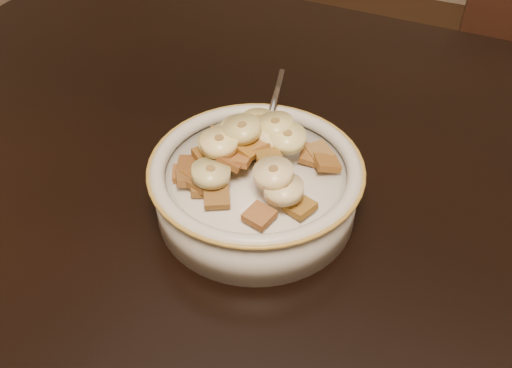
% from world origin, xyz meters
% --- Properties ---
extents(table, '(1.42, 0.93, 0.04)m').
position_xyz_m(table, '(0.00, 0.00, 0.73)').
color(table, black).
rests_on(table, floor).
extents(cereal_bowl, '(0.17, 0.17, 0.04)m').
position_xyz_m(cereal_bowl, '(-0.20, 0.04, 0.77)').
color(cereal_bowl, beige).
rests_on(cereal_bowl, table).
extents(milk, '(0.14, 0.14, 0.00)m').
position_xyz_m(milk, '(-0.20, 0.04, 0.79)').
color(milk, silver).
rests_on(milk, cereal_bowl).
extents(spoon, '(0.04, 0.05, 0.01)m').
position_xyz_m(spoon, '(-0.21, 0.07, 0.80)').
color(spoon, '#B5B5B5').
rests_on(spoon, cereal_bowl).
extents(cereal_square_0, '(0.03, 0.03, 0.01)m').
position_xyz_m(cereal_square_0, '(-0.19, 0.04, 0.82)').
color(cereal_square_0, olive).
rests_on(cereal_square_0, milk).
extents(cereal_square_1, '(0.03, 0.03, 0.01)m').
position_xyz_m(cereal_square_1, '(-0.24, 0.01, 0.80)').
color(cereal_square_1, brown).
rests_on(cereal_square_1, milk).
extents(cereal_square_2, '(0.03, 0.03, 0.01)m').
position_xyz_m(cereal_square_2, '(-0.24, 0.07, 0.80)').
color(cereal_square_2, brown).
rests_on(cereal_square_2, milk).
extents(cereal_square_3, '(0.03, 0.03, 0.01)m').
position_xyz_m(cereal_square_3, '(-0.21, 0.04, 0.82)').
color(cereal_square_3, '#8C5F18').
rests_on(cereal_square_3, milk).
extents(cereal_square_4, '(0.03, 0.03, 0.01)m').
position_xyz_m(cereal_square_4, '(-0.15, 0.07, 0.80)').
color(cereal_square_4, brown).
rests_on(cereal_square_4, milk).
extents(cereal_square_5, '(0.02, 0.02, 0.01)m').
position_xyz_m(cereal_square_5, '(-0.24, 0.08, 0.80)').
color(cereal_square_5, brown).
rests_on(cereal_square_5, milk).
extents(cereal_square_6, '(0.03, 0.03, 0.01)m').
position_xyz_m(cereal_square_6, '(-0.21, -0.01, 0.80)').
color(cereal_square_6, brown).
rests_on(cereal_square_6, milk).
extents(cereal_square_7, '(0.03, 0.03, 0.01)m').
position_xyz_m(cereal_square_7, '(-0.25, 0.07, 0.80)').
color(cereal_square_7, brown).
rests_on(cereal_square_7, milk).
extents(cereal_square_8, '(0.02, 0.02, 0.01)m').
position_xyz_m(cereal_square_8, '(-0.16, 0.07, 0.80)').
color(cereal_square_8, brown).
rests_on(cereal_square_8, milk).
extents(cereal_square_9, '(0.02, 0.02, 0.01)m').
position_xyz_m(cereal_square_9, '(-0.21, 0.03, 0.81)').
color(cereal_square_9, brown).
rests_on(cereal_square_9, milk).
extents(cereal_square_10, '(0.03, 0.03, 0.01)m').
position_xyz_m(cereal_square_10, '(-0.23, 0.00, 0.80)').
color(cereal_square_10, brown).
rests_on(cereal_square_10, milk).
extents(cereal_square_11, '(0.03, 0.03, 0.01)m').
position_xyz_m(cereal_square_11, '(-0.22, 0.06, 0.81)').
color(cereal_square_11, '#92561A').
rests_on(cereal_square_11, milk).
extents(cereal_square_12, '(0.03, 0.03, 0.01)m').
position_xyz_m(cereal_square_12, '(-0.20, 0.05, 0.82)').
color(cereal_square_12, olive).
rests_on(cereal_square_12, milk).
extents(cereal_square_13, '(0.03, 0.03, 0.01)m').
position_xyz_m(cereal_square_13, '(-0.24, 0.01, 0.80)').
color(cereal_square_13, brown).
rests_on(cereal_square_13, milk).
extents(cereal_square_14, '(0.03, 0.03, 0.01)m').
position_xyz_m(cereal_square_14, '(-0.23, 0.00, 0.80)').
color(cereal_square_14, brown).
rests_on(cereal_square_14, milk).
extents(cereal_square_15, '(0.03, 0.03, 0.01)m').
position_xyz_m(cereal_square_15, '(-0.25, 0.02, 0.80)').
color(cereal_square_15, brown).
rests_on(cereal_square_15, milk).
extents(cereal_square_16, '(0.02, 0.02, 0.01)m').
position_xyz_m(cereal_square_16, '(-0.20, 0.09, 0.80)').
color(cereal_square_16, brown).
rests_on(cereal_square_16, milk).
extents(cereal_square_17, '(0.03, 0.03, 0.01)m').
position_xyz_m(cereal_square_17, '(-0.25, 0.01, 0.80)').
color(cereal_square_17, brown).
rests_on(cereal_square_17, milk).
extents(cereal_square_18, '(0.03, 0.03, 0.01)m').
position_xyz_m(cereal_square_18, '(-0.24, 0.03, 0.80)').
color(cereal_square_18, brown).
rests_on(cereal_square_18, milk).
extents(cereal_square_19, '(0.03, 0.03, 0.01)m').
position_xyz_m(cereal_square_19, '(-0.15, 0.01, 0.80)').
color(cereal_square_19, brown).
rests_on(cereal_square_19, milk).
extents(cereal_square_20, '(0.03, 0.03, 0.01)m').
position_xyz_m(cereal_square_20, '(-0.16, 0.08, 0.80)').
color(cereal_square_20, olive).
rests_on(cereal_square_20, milk).
extents(cereal_square_21, '(0.02, 0.02, 0.01)m').
position_xyz_m(cereal_square_21, '(-0.21, 0.03, 0.81)').
color(cereal_square_21, '#945726').
rests_on(cereal_square_21, milk).
extents(cereal_square_22, '(0.02, 0.02, 0.01)m').
position_xyz_m(cereal_square_22, '(-0.18, -0.01, 0.80)').
color(cereal_square_22, brown).
rests_on(cereal_square_22, milk).
extents(cereal_square_23, '(0.03, 0.03, 0.01)m').
position_xyz_m(cereal_square_23, '(-0.24, 0.01, 0.80)').
color(cereal_square_23, brown).
rests_on(cereal_square_23, milk).
extents(banana_slice_0, '(0.04, 0.04, 0.01)m').
position_xyz_m(banana_slice_0, '(-0.19, 0.06, 0.82)').
color(banana_slice_0, '#F6E09C').
rests_on(banana_slice_0, milk).
extents(banana_slice_1, '(0.04, 0.04, 0.01)m').
position_xyz_m(banana_slice_1, '(-0.18, 0.06, 0.82)').
color(banana_slice_1, '#FEF285').
rests_on(banana_slice_1, milk).
extents(banana_slice_2, '(0.03, 0.03, 0.02)m').
position_xyz_m(banana_slice_2, '(-0.22, 0.05, 0.83)').
color(banana_slice_2, '#D4B967').
rests_on(banana_slice_2, milk).
extents(banana_slice_3, '(0.04, 0.04, 0.01)m').
position_xyz_m(banana_slice_3, '(-0.24, 0.04, 0.81)').
color(banana_slice_3, '#D3C677').
rests_on(banana_slice_3, milk).
extents(banana_slice_4, '(0.03, 0.03, 0.01)m').
position_xyz_m(banana_slice_4, '(-0.16, 0.01, 0.81)').
color(banana_slice_4, beige).
rests_on(banana_slice_4, milk).
extents(banana_slice_5, '(0.04, 0.04, 0.01)m').
position_xyz_m(banana_slice_5, '(-0.23, 0.03, 0.82)').
color(banana_slice_5, '#FBE29E').
rests_on(banana_slice_5, milk).
extents(banana_slice_6, '(0.04, 0.04, 0.01)m').
position_xyz_m(banana_slice_6, '(-0.23, 0.05, 0.82)').
color(banana_slice_6, '#D6BF8B').
rests_on(banana_slice_6, milk).
extents(banana_slice_7, '(0.04, 0.04, 0.01)m').
position_xyz_m(banana_slice_7, '(-0.22, 0.06, 0.82)').
color(banana_slice_7, '#F9E48D').
rests_on(banana_slice_7, milk).
extents(banana_slice_8, '(0.04, 0.04, 0.01)m').
position_xyz_m(banana_slice_8, '(-0.20, 0.07, 0.82)').
color(banana_slice_8, tan).
rests_on(banana_slice_8, milk).
extents(banana_slice_9, '(0.04, 0.04, 0.01)m').
position_xyz_m(banana_slice_9, '(-0.22, 0.01, 0.81)').
color(banana_slice_9, '#CABB6F').
rests_on(banana_slice_9, milk).
extents(banana_slice_10, '(0.04, 0.04, 0.01)m').
position_xyz_m(banana_slice_10, '(-0.21, 0.08, 0.82)').
color(banana_slice_10, '#E9CB73').
rests_on(banana_slice_10, milk).
extents(banana_slice_11, '(0.04, 0.04, 0.01)m').
position_xyz_m(banana_slice_11, '(-0.18, 0.02, 0.82)').
color(banana_slice_11, '#F3D392').
rests_on(banana_slice_11, milk).
extents(banana_slice_12, '(0.04, 0.04, 0.01)m').
position_xyz_m(banana_slice_12, '(-0.23, 0.05, 0.82)').
color(banana_slice_12, '#E7C875').
rests_on(banana_slice_12, milk).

